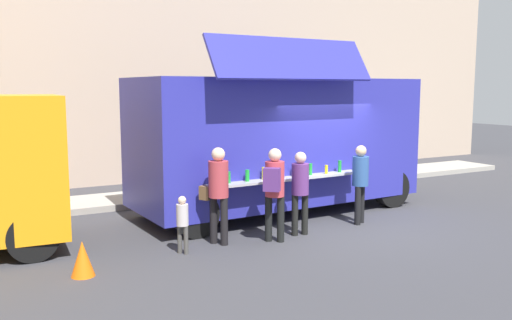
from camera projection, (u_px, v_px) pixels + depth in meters
name	position (u px, v px, depth m)	size (l,w,h in m)	color
ground_plane	(345.00, 227.00, 11.27)	(60.00, 60.00, 0.00)	#38383D
curb_strip	(78.00, 205.00, 13.01)	(28.00, 1.60, 0.15)	#9E998E
building_behind	(80.00, 27.00, 16.27)	(32.00, 2.40, 9.30)	#BCA48D
food_truck_main	(279.00, 140.00, 12.45)	(6.69, 3.23, 3.85)	#2C2D9E
traffic_cone_orange	(83.00, 259.00, 8.27)	(0.36, 0.36, 0.55)	orange
trash_bin	(358.00, 165.00, 16.68)	(0.60, 0.60, 0.99)	#2B5D37
customer_front_ordering	(300.00, 186.00, 10.51)	(0.34, 0.33, 1.63)	black
customer_mid_with_backpack	(274.00, 185.00, 10.00)	(0.53, 0.55, 1.75)	black
customer_rear_waiting	(218.00, 187.00, 9.88)	(0.44, 0.56, 1.79)	black
customer_extra_browsing	(360.00, 177.00, 11.39)	(0.34, 0.34, 1.66)	black
child_near_queue	(182.00, 219.00, 9.35)	(0.21, 0.21, 1.02)	#484642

